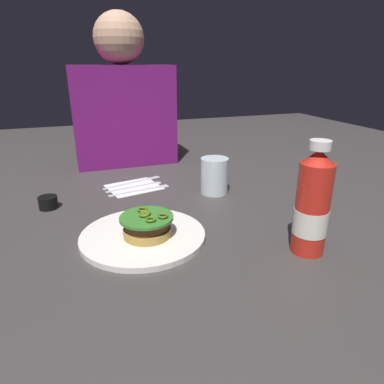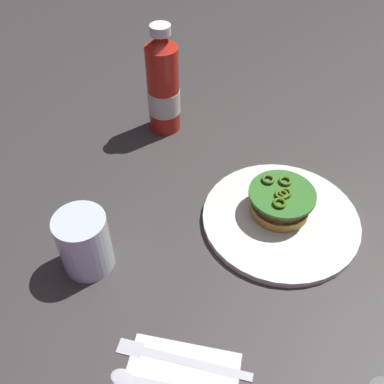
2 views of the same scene
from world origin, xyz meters
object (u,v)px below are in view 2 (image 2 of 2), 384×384
(burger_sandwich, at_px, (281,201))
(ketchup_bottle, at_px, (163,87))
(water_glass, at_px, (84,243))
(dinner_plate, at_px, (280,219))
(fork_utensil, at_px, (172,357))

(burger_sandwich, bearing_deg, ketchup_bottle, -27.07)
(burger_sandwich, bearing_deg, water_glass, 41.47)
(water_glass, bearing_deg, dinner_plate, -141.02)
(water_glass, bearing_deg, burger_sandwich, -138.53)
(dinner_plate, xyz_separation_m, burger_sandwich, (0.01, -0.01, 0.03))
(dinner_plate, relative_size, ketchup_bottle, 1.19)
(burger_sandwich, xyz_separation_m, water_glass, (0.25, 0.22, 0.02))
(ketchup_bottle, relative_size, fork_utensil, 1.21)
(burger_sandwich, height_order, fork_utensil, burger_sandwich)
(burger_sandwich, distance_m, fork_utensil, 0.32)
(dinner_plate, relative_size, fork_utensil, 1.44)
(ketchup_bottle, distance_m, fork_utensil, 0.54)
(dinner_plate, distance_m, water_glass, 0.34)
(dinner_plate, relative_size, water_glass, 2.60)
(ketchup_bottle, distance_m, water_glass, 0.39)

